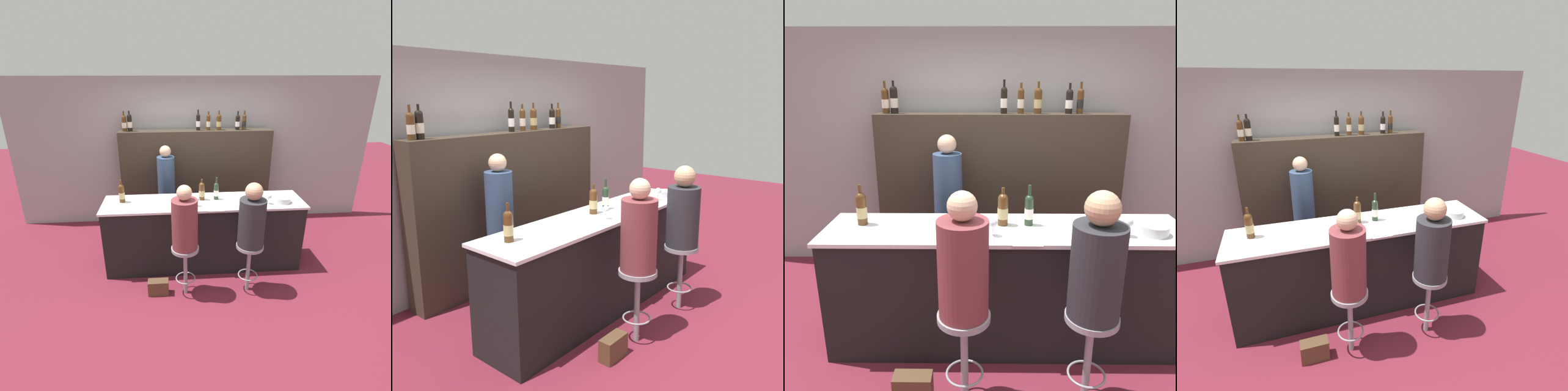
% 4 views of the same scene
% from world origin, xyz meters
% --- Properties ---
extents(ground_plane, '(16.00, 16.00, 0.00)m').
position_xyz_m(ground_plane, '(0.00, 0.00, 0.00)').
color(ground_plane, maroon).
extents(wall_back, '(6.40, 0.05, 2.60)m').
position_xyz_m(wall_back, '(0.00, 1.83, 1.30)').
color(wall_back, '#9E9E9E').
rests_on(wall_back, ground_plane).
extents(bar_counter, '(2.77, 0.64, 1.00)m').
position_xyz_m(bar_counter, '(0.00, 0.30, 0.50)').
color(bar_counter, black).
rests_on(bar_counter, ground_plane).
extents(back_bar_cabinet, '(2.59, 0.28, 1.74)m').
position_xyz_m(back_bar_cabinet, '(0.00, 1.60, 0.87)').
color(back_bar_cabinet, '#382D23').
rests_on(back_bar_cabinet, ground_plane).
extents(wine_bottle_counter_0, '(0.08, 0.08, 0.32)m').
position_xyz_m(wine_bottle_counter_0, '(-1.11, 0.37, 1.13)').
color(wine_bottle_counter_0, '#4C2D14').
rests_on(wine_bottle_counter_0, bar_counter).
extents(wine_bottle_counter_1, '(0.08, 0.08, 0.30)m').
position_xyz_m(wine_bottle_counter_1, '(-0.02, 0.37, 1.13)').
color(wine_bottle_counter_1, '#4C2D14').
rests_on(wine_bottle_counter_1, bar_counter).
extents(wine_bottle_counter_2, '(0.07, 0.07, 0.32)m').
position_xyz_m(wine_bottle_counter_2, '(0.18, 0.37, 1.13)').
color(wine_bottle_counter_2, '#233823').
rests_on(wine_bottle_counter_2, bar_counter).
extents(wine_bottle_backbar_0, '(0.07, 0.07, 0.32)m').
position_xyz_m(wine_bottle_backbar_0, '(-1.18, 1.60, 1.88)').
color(wine_bottle_backbar_0, '#4C2D14').
rests_on(wine_bottle_backbar_0, back_bar_cabinet).
extents(wine_bottle_backbar_1, '(0.08, 0.08, 0.33)m').
position_xyz_m(wine_bottle_backbar_1, '(-1.09, 1.60, 1.88)').
color(wine_bottle_backbar_1, black).
rests_on(wine_bottle_backbar_1, back_bar_cabinet).
extents(wine_bottle_backbar_2, '(0.07, 0.07, 0.34)m').
position_xyz_m(wine_bottle_backbar_2, '(0.03, 1.60, 1.88)').
color(wine_bottle_backbar_2, black).
rests_on(wine_bottle_backbar_2, back_bar_cabinet).
extents(wine_bottle_backbar_3, '(0.07, 0.07, 0.31)m').
position_xyz_m(wine_bottle_backbar_3, '(0.21, 1.60, 1.88)').
color(wine_bottle_backbar_3, '#4C2D14').
rests_on(wine_bottle_backbar_3, back_bar_cabinet).
extents(wine_bottle_backbar_4, '(0.08, 0.08, 0.32)m').
position_xyz_m(wine_bottle_backbar_4, '(0.38, 1.60, 1.88)').
color(wine_bottle_backbar_4, '#4C2D14').
rests_on(wine_bottle_backbar_4, back_bar_cabinet).
extents(wine_bottle_backbar_5, '(0.07, 0.07, 0.30)m').
position_xyz_m(wine_bottle_backbar_5, '(0.70, 1.60, 1.87)').
color(wine_bottle_backbar_5, black).
rests_on(wine_bottle_backbar_5, back_bar_cabinet).
extents(wine_bottle_backbar_6, '(0.07, 0.07, 0.32)m').
position_xyz_m(wine_bottle_backbar_6, '(0.82, 1.60, 1.87)').
color(wine_bottle_backbar_6, '#4C2D14').
rests_on(wine_bottle_backbar_6, back_bar_cabinet).
extents(wine_glass_0, '(0.07, 0.07, 0.13)m').
position_xyz_m(wine_glass_0, '(-0.10, 0.15, 1.09)').
color(wine_glass_0, silver).
rests_on(wine_glass_0, bar_counter).
extents(wine_glass_1, '(0.07, 0.07, 0.15)m').
position_xyz_m(wine_glass_1, '(0.87, 0.15, 1.10)').
color(wine_glass_1, silver).
rests_on(wine_glass_1, bar_counter).
extents(metal_bowl, '(0.21, 0.21, 0.07)m').
position_xyz_m(metal_bowl, '(1.08, 0.19, 1.04)').
color(metal_bowl, '#B7B7BC').
rests_on(metal_bowl, bar_counter).
extents(tasting_menu, '(0.21, 0.30, 0.00)m').
position_xyz_m(tasting_menu, '(0.13, 0.11, 1.00)').
color(tasting_menu, white).
rests_on(tasting_menu, bar_counter).
extents(bar_stool_left, '(0.34, 0.34, 0.68)m').
position_xyz_m(bar_stool_left, '(-0.29, -0.34, 0.52)').
color(bar_stool_left, gray).
rests_on(bar_stool_left, ground_plane).
extents(guest_seated_left, '(0.31, 0.31, 0.81)m').
position_xyz_m(guest_seated_left, '(-0.29, -0.34, 1.03)').
color(guest_seated_left, brown).
rests_on(guest_seated_left, bar_stool_left).
extents(bar_stool_right, '(0.34, 0.34, 0.68)m').
position_xyz_m(bar_stool_right, '(0.51, -0.34, 0.52)').
color(bar_stool_right, gray).
rests_on(bar_stool_right, ground_plane).
extents(guest_seated_right, '(0.32, 0.32, 0.81)m').
position_xyz_m(guest_seated_right, '(0.51, -0.34, 1.03)').
color(guest_seated_right, '#28282D').
rests_on(guest_seated_right, bar_stool_right).
extents(bartender, '(0.28, 0.28, 1.58)m').
position_xyz_m(bartender, '(-0.52, 1.19, 0.74)').
color(bartender, '#334766').
rests_on(bartender, ground_plane).
extents(handbag, '(0.26, 0.12, 0.20)m').
position_xyz_m(handbag, '(-0.64, -0.34, 0.10)').
color(handbag, '#513823').
rests_on(handbag, ground_plane).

